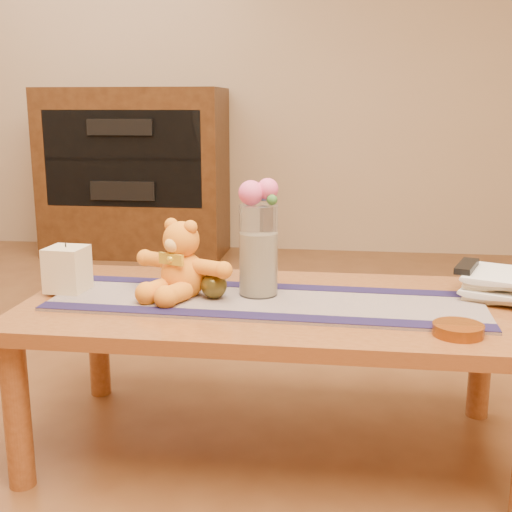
# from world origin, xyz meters

# --- Properties ---
(floor) EXTENTS (5.50, 5.50, 0.00)m
(floor) POSITION_xyz_m (0.00, 0.00, 0.00)
(floor) COLOR brown
(floor) RESTS_ON ground
(wall_back) EXTENTS (5.50, 0.00, 5.50)m
(wall_back) POSITION_xyz_m (0.00, 2.75, 1.35)
(wall_back) COLOR tan
(wall_back) RESTS_ON floor
(coffee_table_top) EXTENTS (1.40, 0.70, 0.04)m
(coffee_table_top) POSITION_xyz_m (0.00, 0.00, 0.43)
(coffee_table_top) COLOR brown
(coffee_table_top) RESTS_ON floor
(table_leg_fl) EXTENTS (0.07, 0.07, 0.41)m
(table_leg_fl) POSITION_xyz_m (-0.64, -0.29, 0.21)
(table_leg_fl) COLOR brown
(table_leg_fl) RESTS_ON floor
(table_leg_bl) EXTENTS (0.07, 0.07, 0.41)m
(table_leg_bl) POSITION_xyz_m (-0.64, 0.29, 0.21)
(table_leg_bl) COLOR brown
(table_leg_bl) RESTS_ON floor
(table_leg_br) EXTENTS (0.07, 0.07, 0.41)m
(table_leg_br) POSITION_xyz_m (0.64, 0.29, 0.21)
(table_leg_br) COLOR brown
(table_leg_br) RESTS_ON floor
(persian_runner) EXTENTS (1.21, 0.39, 0.01)m
(persian_runner) POSITION_xyz_m (-0.02, -0.02, 0.45)
(persian_runner) COLOR #1A1E4A
(persian_runner) RESTS_ON coffee_table_top
(runner_border_near) EXTENTS (1.20, 0.10, 0.00)m
(runner_border_near) POSITION_xyz_m (-0.02, -0.16, 0.46)
(runner_border_near) COLOR #171236
(runner_border_near) RESTS_ON persian_runner
(runner_border_far) EXTENTS (1.20, 0.10, 0.00)m
(runner_border_far) POSITION_xyz_m (-0.02, 0.13, 0.46)
(runner_border_far) COLOR #171236
(runner_border_far) RESTS_ON persian_runner
(teddy_bear) EXTENTS (0.38, 0.36, 0.21)m
(teddy_bear) POSITION_xyz_m (-0.26, 0.01, 0.56)
(teddy_bear) COLOR orange
(teddy_bear) RESTS_ON persian_runner
(pillar_candle) EXTENTS (0.12, 0.12, 0.13)m
(pillar_candle) POSITION_xyz_m (-0.61, 0.01, 0.52)
(pillar_candle) COLOR beige
(pillar_candle) RESTS_ON persian_runner
(candle_wick) EXTENTS (0.00, 0.00, 0.01)m
(candle_wick) POSITION_xyz_m (-0.61, 0.01, 0.59)
(candle_wick) COLOR black
(candle_wick) RESTS_ON pillar_candle
(glass_vase) EXTENTS (0.11, 0.11, 0.26)m
(glass_vase) POSITION_xyz_m (-0.05, 0.04, 0.59)
(glass_vase) COLOR silver
(glass_vase) RESTS_ON persian_runner
(potpourri_fill) EXTENTS (0.09, 0.09, 0.18)m
(potpourri_fill) POSITION_xyz_m (-0.05, 0.04, 0.55)
(potpourri_fill) COLOR beige
(potpourri_fill) RESTS_ON glass_vase
(rose_left) EXTENTS (0.07, 0.07, 0.07)m
(rose_left) POSITION_xyz_m (-0.07, 0.03, 0.75)
(rose_left) COLOR #E6518C
(rose_left) RESTS_ON glass_vase
(rose_right) EXTENTS (0.06, 0.06, 0.06)m
(rose_right) POSITION_xyz_m (-0.02, 0.04, 0.76)
(rose_right) COLOR #E6518C
(rose_right) RESTS_ON glass_vase
(blue_flower_back) EXTENTS (0.04, 0.04, 0.04)m
(blue_flower_back) POSITION_xyz_m (-0.04, 0.07, 0.75)
(blue_flower_back) COLOR #5364B5
(blue_flower_back) RESTS_ON glass_vase
(blue_flower_side) EXTENTS (0.04, 0.04, 0.04)m
(blue_flower_side) POSITION_xyz_m (-0.08, 0.06, 0.74)
(blue_flower_side) COLOR #5364B5
(blue_flower_side) RESTS_ON glass_vase
(leaf_sprig) EXTENTS (0.03, 0.03, 0.03)m
(leaf_sprig) POSITION_xyz_m (-0.01, 0.02, 0.74)
(leaf_sprig) COLOR #33662D
(leaf_sprig) RESTS_ON glass_vase
(bronze_ball) EXTENTS (0.09, 0.09, 0.07)m
(bronze_ball) POSITION_xyz_m (-0.17, -0.02, 0.50)
(bronze_ball) COLOR #453D17
(bronze_ball) RESTS_ON persian_runner
(book_bottom) EXTENTS (0.22, 0.26, 0.02)m
(book_bottom) POSITION_xyz_m (0.55, 0.15, 0.46)
(book_bottom) COLOR beige
(book_bottom) RESTS_ON coffee_table_top
(book_lower) EXTENTS (0.24, 0.27, 0.02)m
(book_lower) POSITION_xyz_m (0.55, 0.15, 0.48)
(book_lower) COLOR beige
(book_lower) RESTS_ON book_bottom
(book_upper) EXTENTS (0.21, 0.26, 0.02)m
(book_upper) POSITION_xyz_m (0.55, 0.16, 0.50)
(book_upper) COLOR beige
(book_upper) RESTS_ON book_lower
(book_top) EXTENTS (0.24, 0.27, 0.02)m
(book_top) POSITION_xyz_m (0.55, 0.15, 0.52)
(book_top) COLOR beige
(book_top) RESTS_ON book_upper
(tv_remote) EXTENTS (0.10, 0.17, 0.02)m
(tv_remote) POSITION_xyz_m (0.55, 0.14, 0.54)
(tv_remote) COLOR black
(tv_remote) RESTS_ON book_top
(amber_dish) EXTENTS (0.16, 0.16, 0.03)m
(amber_dish) POSITION_xyz_m (0.47, -0.22, 0.46)
(amber_dish) COLOR #BF5914
(amber_dish) RESTS_ON coffee_table_top
(media_cabinet) EXTENTS (1.20, 0.50, 1.10)m
(media_cabinet) POSITION_xyz_m (-1.20, 2.48, 0.55)
(media_cabinet) COLOR black
(media_cabinet) RESTS_ON floor
(cabinet_cavity) EXTENTS (1.02, 0.03, 0.61)m
(cabinet_cavity) POSITION_xyz_m (-1.20, 2.25, 0.66)
(cabinet_cavity) COLOR black
(cabinet_cavity) RESTS_ON media_cabinet
(cabinet_shelf) EXTENTS (1.02, 0.20, 0.02)m
(cabinet_shelf) POSITION_xyz_m (-1.20, 2.33, 0.66)
(cabinet_shelf) COLOR black
(cabinet_shelf) RESTS_ON media_cabinet
(stereo_upper) EXTENTS (0.42, 0.28, 0.10)m
(stereo_upper) POSITION_xyz_m (-1.20, 2.35, 0.86)
(stereo_upper) COLOR black
(stereo_upper) RESTS_ON media_cabinet
(stereo_lower) EXTENTS (0.42, 0.28, 0.12)m
(stereo_lower) POSITION_xyz_m (-1.20, 2.35, 0.46)
(stereo_lower) COLOR black
(stereo_lower) RESTS_ON media_cabinet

